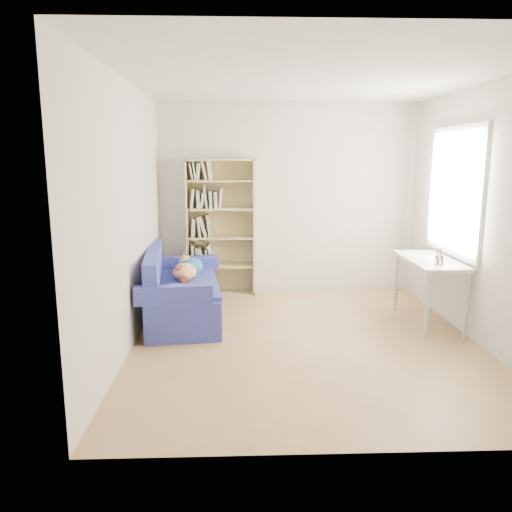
{
  "coord_description": "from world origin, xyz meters",
  "views": [
    {
      "loc": [
        -0.68,
        -4.86,
        1.85
      ],
      "look_at": [
        -0.49,
        0.26,
        0.85
      ],
      "focal_mm": 35.0,
      "sensor_mm": 36.0,
      "label": 1
    }
  ],
  "objects_px": {
    "bookshelf": "(221,234)",
    "desk": "(430,266)",
    "sofa": "(179,292)",
    "pen_cup": "(439,258)"
  },
  "relations": [
    {
      "from": "desk",
      "to": "bookshelf",
      "type": "bearing_deg",
      "value": 151.16
    },
    {
      "from": "sofa",
      "to": "desk",
      "type": "bearing_deg",
      "value": -12.09
    },
    {
      "from": "sofa",
      "to": "desk",
      "type": "distance_m",
      "value": 2.88
    },
    {
      "from": "sofa",
      "to": "desk",
      "type": "height_order",
      "value": "sofa"
    },
    {
      "from": "sofa",
      "to": "pen_cup",
      "type": "height_order",
      "value": "pen_cup"
    },
    {
      "from": "bookshelf",
      "to": "sofa",
      "type": "bearing_deg",
      "value": -113.79
    },
    {
      "from": "bookshelf",
      "to": "desk",
      "type": "bearing_deg",
      "value": -28.84
    },
    {
      "from": "bookshelf",
      "to": "pen_cup",
      "type": "distance_m",
      "value": 2.86
    },
    {
      "from": "pen_cup",
      "to": "desk",
      "type": "bearing_deg",
      "value": 85.21
    },
    {
      "from": "desk",
      "to": "pen_cup",
      "type": "relative_size",
      "value": 6.29
    }
  ]
}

